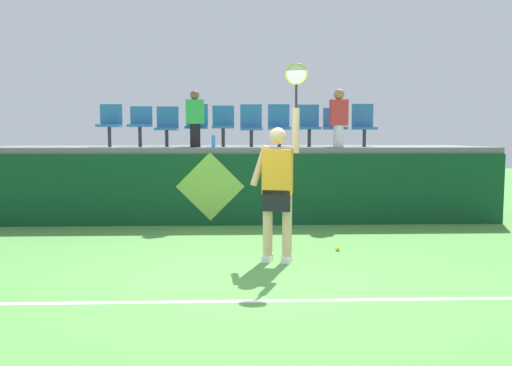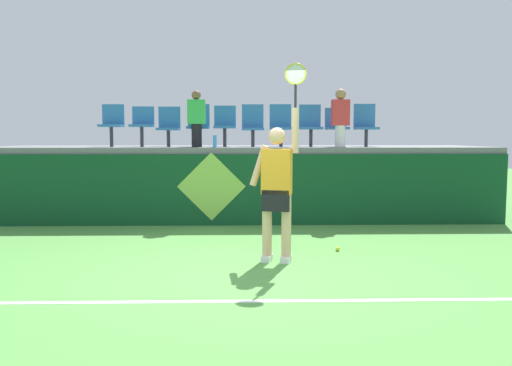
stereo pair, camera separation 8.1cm
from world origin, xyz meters
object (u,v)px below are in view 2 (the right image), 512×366
Objects in this scene: tennis_ball at (338,249)px; stadium_chair_2 at (169,125)px; water_bottle at (215,141)px; tennis_player at (277,186)px; stadium_chair_1 at (142,123)px; stadium_chair_3 at (198,123)px; stadium_chair_0 at (112,122)px; stadium_chair_6 at (281,124)px; stadium_chair_4 at (225,124)px; spectator_0 at (197,118)px; stadium_chair_5 at (253,124)px; stadium_chair_7 at (310,124)px; stadium_chair_8 at (336,125)px; stadium_chair_9 at (365,124)px; spectator_1 at (340,116)px.

stadium_chair_2 is (-2.87, 3.16, 1.85)m from tennis_ball.
stadium_chair_2 reaches higher than water_bottle.
stadium_chair_1 is at bearing 123.47° from tennis_player.
stadium_chair_3 reaches higher than tennis_ball.
stadium_chair_3 is at bearing 109.80° from tennis_player.
stadium_chair_0 is 1.05× the size of stadium_chair_1.
tennis_ball is 0.08× the size of stadium_chair_6.
stadium_chair_4 reaches higher than tennis_ball.
spectator_0 reaches higher than stadium_chair_0.
stadium_chair_0 is 2.83m from stadium_chair_5.
stadium_chair_7 is at bearing 90.09° from tennis_ball.
spectator_0 reaches higher than stadium_chair_5.
tennis_ball is 4.66m from stadium_chair_2.
stadium_chair_7 is 0.53m from stadium_chair_8.
tennis_ball is 4.33m from stadium_chair_3.
stadium_chair_7 is (3.40, 0.01, -0.01)m from stadium_chair_1.
spectator_0 is at bearing -173.23° from stadium_chair_9.
stadium_chair_6 is 1.14m from stadium_chair_8.
stadium_chair_8 is 0.72× the size of spectator_0.
stadium_chair_7 is 0.69m from spectator_1.
stadium_chair_0 reaches higher than stadium_chair_8.
stadium_chair_5 is (2.83, 0.01, -0.03)m from stadium_chair_0.
stadium_chair_0 is at bearing 174.84° from spectator_1.
spectator_1 is at bearing -10.25° from stadium_chair_4.
stadium_chair_6 is (2.26, 0.00, 0.03)m from stadium_chair_2.
stadium_chair_6 is (1.13, 0.01, -0.00)m from stadium_chair_4.
stadium_chair_3 is at bearing -179.82° from stadium_chair_5.
stadium_chair_4 is (0.17, 0.71, 0.35)m from water_bottle.
tennis_player is at bearing -50.60° from stadium_chair_0.
stadium_chair_5 is at bearing 0.35° from stadium_chair_1.
stadium_chair_2 is at bearing 117.40° from tennis_player.
stadium_chair_6 is 1.09× the size of stadium_chair_8.
tennis_player is at bearing -86.13° from stadium_chair_5.
stadium_chair_1 is at bearing -179.06° from stadium_chair_2.
tennis_player is 3.20× the size of stadium_chair_2.
tennis_player is 3.88m from stadium_chair_6.
water_bottle is 3.13m from stadium_chair_9.
tennis_player reaches higher than spectator_0.
tennis_player is 4.32m from stadium_chair_2.
tennis_player is 3.88m from stadium_chair_5.
stadium_chair_6 is at bearing 13.59° from spectator_0.
stadium_chair_9 reaches higher than stadium_chair_7.
stadium_chair_0 is 4.53m from stadium_chair_8.
stadium_chair_3 is 2.83m from spectator_1.
stadium_chair_4 is at bearing 118.85° from tennis_ball.
stadium_chair_6 is 0.99× the size of stadium_chair_9.
stadium_chair_6 is 1.72m from spectator_0.
stadium_chair_9 is 3.42m from spectator_0.
stadium_chair_7 is at bearing 0.17° from stadium_chair_4.
stadium_chair_7 is (1.90, 0.72, 0.35)m from water_bottle.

